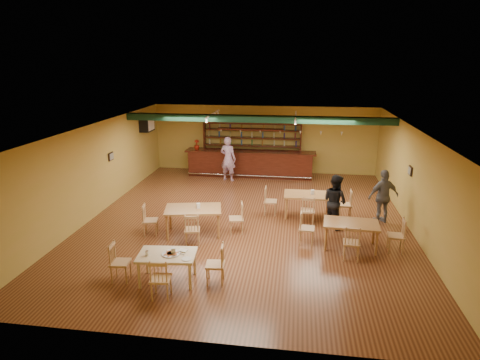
% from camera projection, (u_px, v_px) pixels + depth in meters
% --- Properties ---
extents(floor, '(12.00, 12.00, 0.00)m').
position_uv_depth(floor, '(247.00, 220.00, 13.14)').
color(floor, '#512A17').
rests_on(floor, ground).
extents(ceiling_beam, '(10.00, 0.30, 0.25)m').
position_uv_depth(ceiling_beam, '(257.00, 119.00, 14.98)').
color(ceiling_beam, '#10311D').
rests_on(ceiling_beam, ceiling).
extents(track_rail_left, '(0.05, 2.50, 0.05)m').
position_uv_depth(track_rail_left, '(213.00, 114.00, 15.77)').
color(track_rail_left, white).
rests_on(track_rail_left, ceiling).
extents(track_rail_right, '(0.05, 2.50, 0.05)m').
position_uv_depth(track_rail_right, '(296.00, 116.00, 15.34)').
color(track_rail_right, white).
rests_on(track_rail_right, ceiling).
extents(ac_unit, '(0.34, 0.70, 0.48)m').
position_uv_depth(ac_unit, '(147.00, 124.00, 17.11)').
color(ac_unit, white).
rests_on(ac_unit, wall_left).
extents(picture_left, '(0.04, 0.34, 0.28)m').
position_uv_depth(picture_left, '(111.00, 156.00, 14.28)').
color(picture_left, black).
rests_on(picture_left, wall_left).
extents(picture_right, '(0.04, 0.34, 0.28)m').
position_uv_depth(picture_right, '(410.00, 171.00, 12.45)').
color(picture_right, black).
rests_on(picture_right, wall_right).
extents(bar_counter, '(5.69, 0.85, 1.13)m').
position_uv_depth(bar_counter, '(250.00, 163.00, 17.94)').
color(bar_counter, '#37130B').
rests_on(bar_counter, ground).
extents(back_bar_hutch, '(4.40, 0.40, 2.28)m').
position_uv_depth(back_bar_hutch, '(252.00, 148.00, 18.37)').
color(back_bar_hutch, '#37130B').
rests_on(back_bar_hutch, ground).
extents(poinsettia, '(0.31, 0.31, 0.43)m').
position_uv_depth(poinsettia, '(197.00, 145.00, 18.04)').
color(poinsettia, '#A21F0F').
rests_on(poinsettia, bar_counter).
extents(dining_table_b, '(1.52, 0.92, 0.76)m').
position_uv_depth(dining_table_b, '(307.00, 205.00, 13.36)').
color(dining_table_b, '#A8763B').
rests_on(dining_table_b, ground).
extents(dining_table_c, '(1.78, 1.27, 0.81)m').
position_uv_depth(dining_table_c, '(194.00, 221.00, 11.97)').
color(dining_table_c, '#A8763B').
rests_on(dining_table_c, ground).
extents(dining_table_d, '(1.52, 0.98, 0.73)m').
position_uv_depth(dining_table_d, '(350.00, 235.00, 11.11)').
color(dining_table_d, '#A8763B').
rests_on(dining_table_d, ground).
extents(near_table, '(1.38, 0.97, 0.70)m').
position_uv_depth(near_table, '(168.00, 268.00, 9.41)').
color(near_table, beige).
rests_on(near_table, ground).
extents(pizza_tray, '(0.50, 0.50, 0.01)m').
position_uv_depth(pizza_tray, '(171.00, 254.00, 9.29)').
color(pizza_tray, silver).
rests_on(pizza_tray, near_table).
extents(parmesan_shaker, '(0.08, 0.08, 0.11)m').
position_uv_depth(parmesan_shaker, '(147.00, 253.00, 9.22)').
color(parmesan_shaker, '#EAE5C6').
rests_on(parmesan_shaker, near_table).
extents(napkin_stack, '(0.23, 0.19, 0.03)m').
position_uv_depth(napkin_stack, '(183.00, 251.00, 9.44)').
color(napkin_stack, white).
rests_on(napkin_stack, near_table).
extents(pizza_server, '(0.33, 0.18, 0.00)m').
position_uv_depth(pizza_server, '(177.00, 253.00, 9.31)').
color(pizza_server, silver).
rests_on(pizza_server, pizza_tray).
extents(side_plate, '(0.24, 0.24, 0.01)m').
position_uv_depth(side_plate, '(187.00, 259.00, 9.06)').
color(side_plate, white).
rests_on(side_plate, near_table).
extents(patron_bar, '(0.79, 0.63, 1.90)m').
position_uv_depth(patron_bar, '(228.00, 159.00, 17.16)').
color(patron_bar, purple).
rests_on(patron_bar, ground).
extents(patron_right_a, '(1.01, 1.03, 1.67)m').
position_uv_depth(patron_right_a, '(335.00, 201.00, 12.36)').
color(patron_right_a, black).
rests_on(patron_right_a, ground).
extents(patron_right_b, '(1.09, 0.75, 1.72)m').
position_uv_depth(patron_right_b, '(383.00, 196.00, 12.71)').
color(patron_right_b, slate).
rests_on(patron_right_b, ground).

